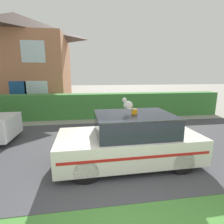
% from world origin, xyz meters
% --- Properties ---
extents(road_strip, '(28.00, 5.96, 0.01)m').
position_xyz_m(road_strip, '(0.00, 3.70, 0.01)').
color(road_strip, '#424247').
rests_on(road_strip, ground).
extents(garden_hedge, '(13.99, 0.88, 1.41)m').
position_xyz_m(garden_hedge, '(0.49, 8.05, 0.70)').
color(garden_hedge, '#3D7F38').
rests_on(garden_hedge, ground).
extents(police_car, '(3.96, 1.84, 1.57)m').
position_xyz_m(police_car, '(0.53, 2.37, 0.70)').
color(police_car, black).
rests_on(police_car, road_strip).
extents(cat, '(0.32, 0.29, 0.32)m').
position_xyz_m(cat, '(0.46, 2.47, 1.71)').
color(cat, silver).
rests_on(cat, police_car).
extents(house_left, '(7.76, 7.01, 7.01)m').
position_xyz_m(house_left, '(-5.78, 12.90, 3.57)').
color(house_left, '#A86B4C').
rests_on(house_left, ground).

